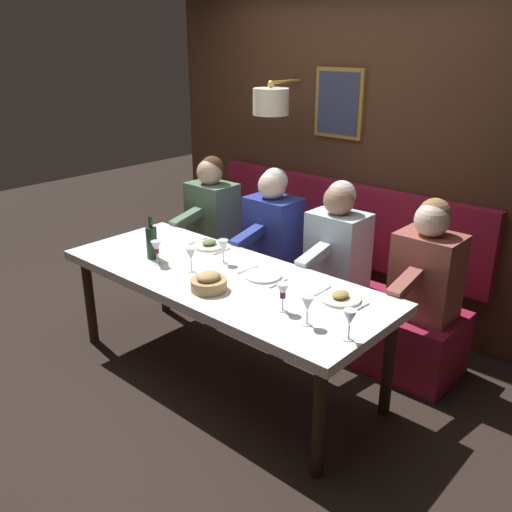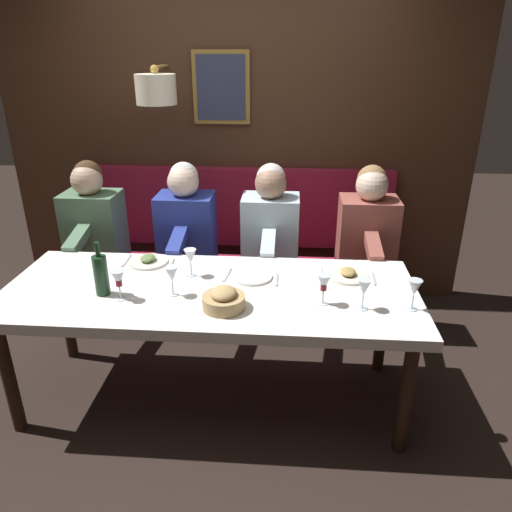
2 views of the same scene
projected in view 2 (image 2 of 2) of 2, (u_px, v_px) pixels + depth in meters
The scene contains 19 objects.
ground_plane at pixel (214, 395), 2.95m from camera, with size 12.00×12.00×0.00m, color black.
dining_table at pixel (210, 299), 2.68m from camera, with size 0.90×2.28×0.74m.
banquette_bench at pixel (231, 295), 3.67m from camera, with size 0.52×2.48×0.45m, color maroon.
back_wall_panel at pixel (236, 131), 3.75m from camera, with size 0.59×3.68×2.90m.
diner_nearest at pixel (368, 226), 3.37m from camera, with size 0.60×0.40×0.79m.
diner_near at pixel (270, 223), 3.41m from camera, with size 0.60×0.40×0.79m.
diner_middle at pixel (186, 221), 3.45m from camera, with size 0.60×0.40×0.79m.
diner_far at pixel (93, 219), 3.50m from camera, with size 0.60×0.40×0.79m.
place_setting_0 at pixel (252, 276), 2.78m from camera, with size 0.24×0.32×0.01m.
place_setting_1 at pixel (148, 261), 2.96m from camera, with size 0.24×0.31×0.05m.
place_setting_2 at pixel (348, 275), 2.78m from camera, with size 0.24×0.31×0.05m.
wine_glass_0 at pixel (172, 275), 2.54m from camera, with size 0.07×0.07×0.16m.
wine_glass_1 at pixel (190, 257), 2.76m from camera, with size 0.07×0.07×0.16m.
wine_glass_2 at pixel (324, 284), 2.45m from camera, with size 0.07×0.07×0.16m.
wine_glass_3 at pixel (414, 289), 2.39m from camera, with size 0.07×0.07×0.16m.
wine_glass_4 at pixel (364, 288), 2.40m from camera, with size 0.07×0.07×0.16m.
wine_glass_5 at pixel (119, 279), 2.49m from camera, with size 0.07×0.07×0.16m.
wine_bottle at pixel (101, 274), 2.55m from camera, with size 0.08×0.08×0.30m.
bread_bowl at pixel (224, 300), 2.43m from camera, with size 0.22×0.22×0.12m.
Camera 2 is at (-2.34, -0.43, 1.96)m, focal length 33.71 mm.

